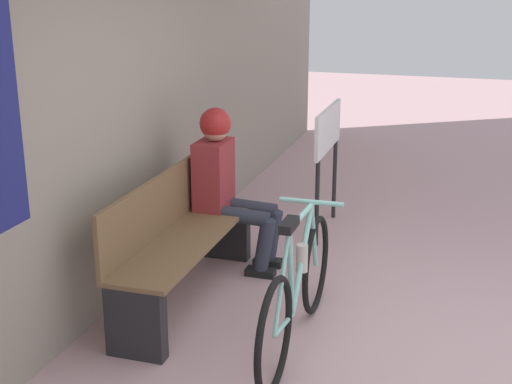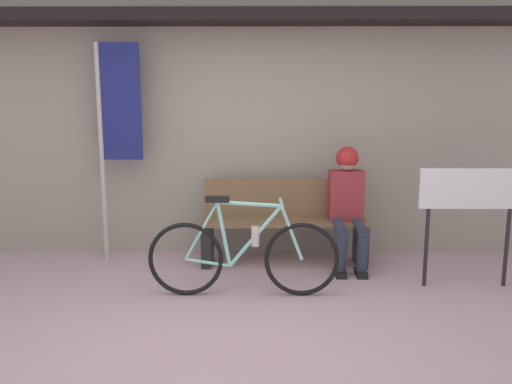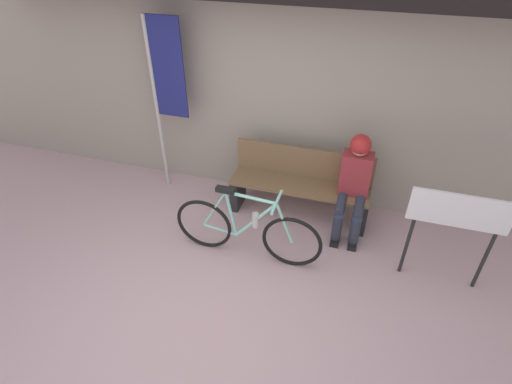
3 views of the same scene
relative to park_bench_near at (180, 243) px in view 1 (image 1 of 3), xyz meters
The scene contains 5 objects.
storefront_wall 1.44m from the park_bench_near, 141.30° to the left, with size 12.00×0.56×3.20m.
park_bench_near is the anchor object (origin of this frame).
bicycle 0.99m from the park_bench_near, 112.96° to the right, with size 1.64×0.40×0.87m.
person_seated 0.70m from the park_bench_near, 10.15° to the right, with size 0.34×0.62×1.22m.
signboard 1.79m from the park_bench_near, 22.41° to the right, with size 0.90×0.04×1.08m.
Camera 1 is at (-3.56, 0.06, 2.16)m, focal length 50.00 mm.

